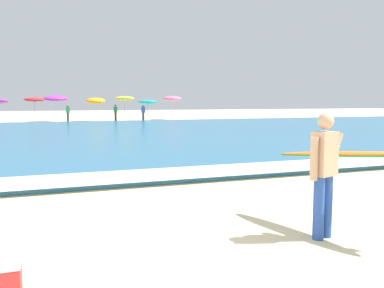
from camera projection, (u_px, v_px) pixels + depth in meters
ground_plane at (177, 265)px, 4.70m from camera, size 160.00×160.00×0.00m
sea at (71, 135)px, 21.88m from camera, size 120.00×28.00×0.14m
surf_foam at (110, 177)px, 9.36m from camera, size 120.00×1.60×0.01m
surfer_with_board at (335, 163)px, 5.67m from camera, size 1.28×2.41×1.73m
beach_umbrella_2 at (34, 99)px, 34.60m from camera, size 1.77×1.78×2.24m
beach_umbrella_3 at (56, 98)px, 37.21m from camera, size 2.22×2.26×2.50m
beach_umbrella_4 at (96, 101)px, 38.43m from camera, size 1.79×1.84×2.29m
beach_umbrella_5 at (125, 98)px, 37.56m from camera, size 1.80×1.81×2.35m
beach_umbrella_6 at (147, 102)px, 39.25m from camera, size 1.88×1.89×2.05m
beach_umbrella_7 at (172, 99)px, 41.44m from camera, size 1.86×1.89×2.47m
beachgoer_near_row_left at (116, 112)px, 37.76m from camera, size 0.32×0.20×1.58m
beachgoer_near_row_mid at (68, 113)px, 35.99m from camera, size 0.32×0.20×1.58m
beachgoer_near_row_right at (143, 113)px, 37.20m from camera, size 0.32×0.20×1.58m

